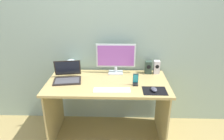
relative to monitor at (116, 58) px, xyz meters
name	(u,v)px	position (x,y,z in m)	size (l,w,h in m)	color
ground_plane	(108,135)	(-0.09, -0.26, -0.96)	(8.00, 8.00, 0.00)	#A28E55
wall_back	(109,32)	(-0.09, 0.15, 0.29)	(6.00, 0.04, 2.50)	#98B3A6
desk	(108,94)	(-0.09, -0.26, -0.36)	(1.39, 0.71, 0.75)	tan
monitor	(116,58)	(0.00, 0.00, 0.00)	(0.48, 0.14, 0.38)	silver
speaker_right	(157,67)	(0.51, 0.00, -0.12)	(0.07, 0.08, 0.17)	silver
speaker_near_monitor	(148,67)	(0.41, 0.00, -0.12)	(0.08, 0.08, 0.16)	#2E4137
laptop	(67,76)	(-0.56, -0.23, -0.16)	(0.35, 0.32, 0.22)	black
fishbowl	(71,66)	(-0.56, 0.00, -0.12)	(0.18, 0.18, 0.18)	silver
keyboard_external	(112,90)	(-0.03, -0.49, -0.20)	(0.39, 0.11, 0.01)	white
mousepad	(155,91)	(0.41, -0.48, -0.20)	(0.25, 0.20, 0.00)	black
mouse	(154,89)	(0.41, -0.48, -0.18)	(0.06, 0.10, 0.04)	#484A5B
phone_in_dock	(135,81)	(0.22, -0.34, -0.16)	(0.06, 0.05, 0.14)	black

